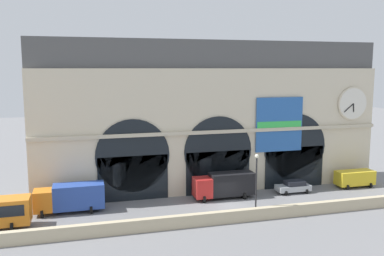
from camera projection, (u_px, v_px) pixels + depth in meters
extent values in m
plane|color=slate|center=(232.00, 206.00, 47.97)|extent=(200.00, 200.00, 0.00)
cube|color=#BCAD8C|center=(249.00, 215.00, 43.09)|extent=(90.00, 0.70, 1.29)
cube|color=beige|center=(212.00, 129.00, 54.02)|extent=(45.05, 5.05, 15.80)
cube|color=#4C4C4C|center=(212.00, 55.00, 52.92)|extent=(45.05, 4.45, 3.50)
cube|color=black|center=(133.00, 178.00, 49.51)|extent=(8.41, 0.20, 5.47)
cylinder|color=black|center=(133.00, 156.00, 49.12)|extent=(8.85, 0.20, 8.85)
cube|color=black|center=(218.00, 172.00, 52.30)|extent=(8.41, 0.20, 5.47)
cylinder|color=black|center=(218.00, 151.00, 51.91)|extent=(8.85, 0.20, 8.85)
cube|color=black|center=(294.00, 167.00, 55.09)|extent=(8.41, 0.20, 5.47)
cylinder|color=black|center=(295.00, 147.00, 54.70)|extent=(8.85, 0.20, 8.85)
cylinder|color=beige|center=(353.00, 103.00, 56.00)|extent=(4.52, 0.25, 4.52)
cylinder|color=silver|center=(353.00, 104.00, 55.89)|extent=(4.19, 0.06, 4.19)
cube|color=black|center=(354.00, 108.00, 55.93)|extent=(0.25, 0.04, 1.16)
cube|color=black|center=(349.00, 108.00, 55.71)|extent=(1.46, 0.04, 1.21)
cube|color=#2659A5|center=(279.00, 124.00, 53.51)|extent=(6.52, 0.12, 7.07)
cube|color=green|center=(280.00, 126.00, 53.46)|extent=(6.26, 0.04, 1.22)
cube|color=#C0B49A|center=(219.00, 132.00, 51.45)|extent=(45.05, 0.50, 0.44)
cylinder|color=black|center=(12.00, 227.00, 40.13)|extent=(0.28, 1.00, 1.00)
cylinder|color=black|center=(16.00, 219.00, 42.28)|extent=(0.28, 1.00, 1.00)
cube|color=orange|center=(43.00, 201.00, 44.84)|extent=(2.00, 2.30, 2.30)
cube|color=#28479E|center=(79.00, 196.00, 45.78)|extent=(5.50, 2.30, 2.70)
cylinder|color=black|center=(42.00, 214.00, 43.99)|extent=(0.28, 0.84, 0.84)
cylinder|color=black|center=(44.00, 208.00, 45.96)|extent=(0.28, 0.84, 0.84)
cylinder|color=black|center=(91.00, 210.00, 45.32)|extent=(0.28, 0.84, 0.84)
cylinder|color=black|center=(91.00, 204.00, 47.29)|extent=(0.28, 0.84, 0.84)
cube|color=red|center=(202.00, 187.00, 49.79)|extent=(2.00, 2.30, 2.30)
cube|color=black|center=(232.00, 183.00, 50.74)|extent=(5.50, 2.30, 2.70)
cylinder|color=black|center=(204.00, 199.00, 48.94)|extent=(0.28, 0.84, 0.84)
cylinder|color=black|center=(199.00, 194.00, 50.91)|extent=(0.28, 0.84, 0.84)
cylinder|color=black|center=(244.00, 196.00, 50.27)|extent=(0.28, 0.84, 0.84)
cylinder|color=black|center=(238.00, 191.00, 52.24)|extent=(0.28, 0.84, 0.84)
cube|color=#ADB2B7|center=(293.00, 188.00, 52.85)|extent=(4.40, 1.80, 0.70)
cube|color=black|center=(295.00, 183.00, 52.82)|extent=(2.46, 1.62, 0.55)
cylinder|color=black|center=(286.00, 193.00, 51.75)|extent=(0.28, 0.60, 0.60)
cylinder|color=black|center=(280.00, 189.00, 53.29)|extent=(0.28, 0.60, 0.60)
cylinder|color=black|center=(306.00, 191.00, 52.50)|extent=(0.28, 0.60, 0.60)
cylinder|color=black|center=(300.00, 188.00, 54.05)|extent=(0.28, 0.60, 0.60)
cube|color=gold|center=(355.00, 178.00, 55.39)|extent=(5.20, 2.00, 1.86)
cylinder|color=black|center=(347.00, 187.00, 54.21)|extent=(0.28, 0.68, 0.68)
cylinder|color=black|center=(339.00, 183.00, 55.93)|extent=(0.28, 0.68, 0.68)
cylinder|color=black|center=(370.00, 185.00, 55.13)|extent=(0.28, 0.68, 0.68)
cylinder|color=black|center=(361.00, 182.00, 56.85)|extent=(0.28, 0.68, 0.68)
cylinder|color=black|center=(256.00, 188.00, 43.77)|extent=(0.16, 0.16, 6.50)
sphere|color=#F2EDCC|center=(257.00, 156.00, 43.28)|extent=(0.44, 0.44, 0.44)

